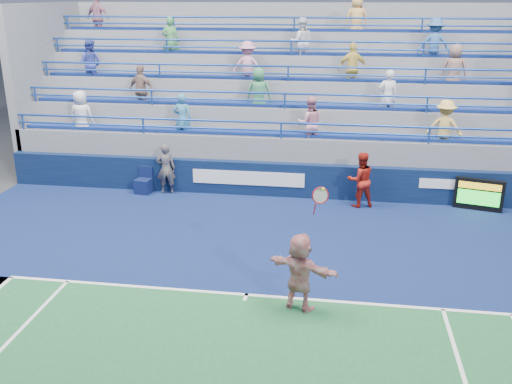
% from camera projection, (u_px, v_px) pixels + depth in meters
% --- Properties ---
extents(ground, '(120.00, 120.00, 0.00)m').
position_uv_depth(ground, '(246.00, 296.00, 12.29)').
color(ground, '#333538').
extents(sponsor_wall, '(18.00, 0.32, 1.10)m').
position_uv_depth(sponsor_wall, '(280.00, 180.00, 18.18)').
color(sponsor_wall, '#091733').
rests_on(sponsor_wall, ground).
extents(bleacher_stand, '(18.00, 5.60, 6.13)m').
position_uv_depth(bleacher_stand, '(291.00, 124.00, 21.37)').
color(bleacher_stand, slate).
rests_on(bleacher_stand, ground).
extents(serve_speed_board, '(1.40, 0.48, 0.97)m').
position_uv_depth(serve_speed_board, '(479.00, 195.00, 16.99)').
color(serve_speed_board, black).
rests_on(serve_speed_board, ground).
extents(judge_chair, '(0.53, 0.54, 0.85)m').
position_uv_depth(judge_chair, '(144.00, 185.00, 18.53)').
color(judge_chair, '#0D1842').
rests_on(judge_chair, ground).
extents(tennis_player, '(1.61, 1.05, 2.68)m').
position_uv_depth(tennis_player, '(300.00, 272.00, 11.52)').
color(tennis_player, white).
rests_on(tennis_player, ground).
extents(line_judge, '(0.68, 0.53, 1.66)m').
position_uv_depth(line_judge, '(166.00, 169.00, 18.34)').
color(line_judge, '#141838').
rests_on(line_judge, ground).
extents(ball_girl, '(0.99, 0.87, 1.71)m').
position_uv_depth(ball_girl, '(361.00, 180.00, 17.18)').
color(ball_girl, '#A11C12').
rests_on(ball_girl, ground).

